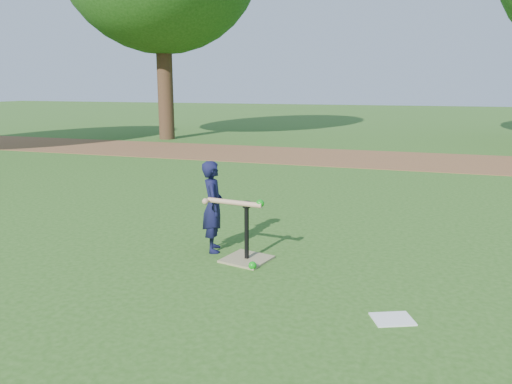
% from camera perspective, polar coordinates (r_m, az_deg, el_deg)
% --- Properties ---
extents(ground, '(80.00, 80.00, 0.00)m').
position_cam_1_polar(ground, '(5.31, -4.00, -7.10)').
color(ground, '#285116').
rests_on(ground, ground).
extents(dirt_strip, '(24.00, 3.00, 0.01)m').
position_cam_1_polar(dirt_strip, '(12.41, 9.25, 3.94)').
color(dirt_strip, brown).
rests_on(dirt_strip, ground).
extents(child, '(0.36, 0.42, 0.98)m').
position_cam_1_polar(child, '(5.30, -4.91, -1.66)').
color(child, black).
rests_on(child, ground).
extents(wiffle_ball_ground, '(0.08, 0.08, 0.08)m').
position_cam_1_polar(wiffle_ball_ground, '(4.87, -0.40, -8.40)').
color(wiffle_ball_ground, '#0D9311').
rests_on(wiffle_ball_ground, ground).
extents(clipboard, '(0.37, 0.33, 0.01)m').
position_cam_1_polar(clipboard, '(4.05, 15.33, -13.83)').
color(clipboard, white).
rests_on(clipboard, ground).
extents(batting_tee, '(0.52, 0.52, 0.61)m').
position_cam_1_polar(batting_tee, '(5.09, -1.07, -6.63)').
color(batting_tee, '#90855B').
rests_on(batting_tee, ground).
extents(swing_action, '(0.65, 0.14, 0.09)m').
position_cam_1_polar(swing_action, '(4.96, -2.23, -1.23)').
color(swing_action, tan).
rests_on(swing_action, ground).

